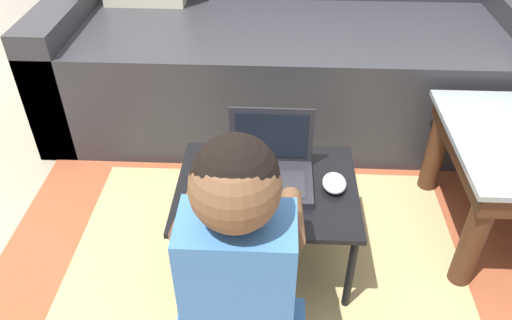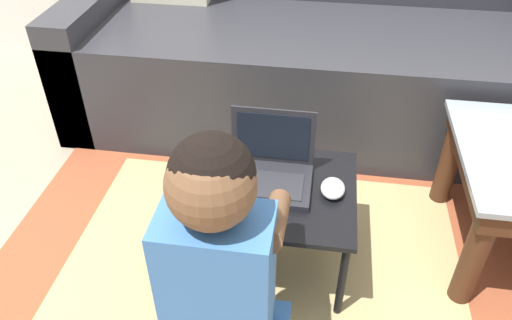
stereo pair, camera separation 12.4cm
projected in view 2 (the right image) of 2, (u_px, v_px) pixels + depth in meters
ground_plane at (244, 250)px, 1.71m from camera, size 16.00×16.00×0.00m
area_rug at (255, 306)px, 1.53m from camera, size 1.80×1.79×0.01m
couch at (307, 54)px, 2.26m from camera, size 2.08×0.87×0.82m
laptop_desk at (265, 195)px, 1.52m from camera, size 0.55×0.43×0.31m
laptop at (270, 172)px, 1.50m from camera, size 0.26×0.20×0.21m
computer_mouse at (333, 188)px, 1.47m from camera, size 0.07×0.09×0.04m
person_seated at (218, 280)px, 1.16m from camera, size 0.34×0.35×0.76m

